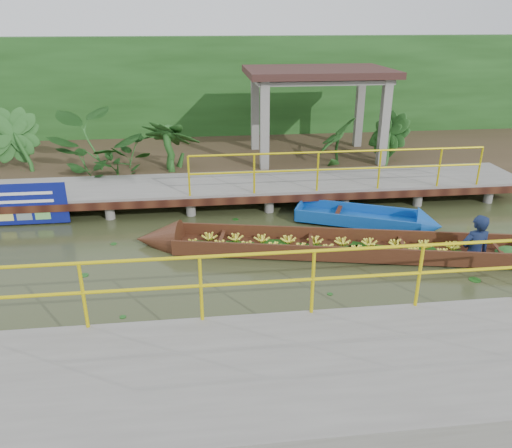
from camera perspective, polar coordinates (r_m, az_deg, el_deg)
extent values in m
plane|color=#2F371B|center=(10.34, -1.88, -4.23)|extent=(80.00, 80.00, 0.00)
cube|color=#362B1B|center=(17.29, -4.10, 7.73)|extent=(30.00, 8.00, 0.45)
cube|color=slate|center=(13.38, -3.24, 4.47)|extent=(16.00, 2.00, 0.15)
cube|color=black|center=(12.46, -2.92, 2.69)|extent=(16.00, 0.12, 0.18)
cylinder|color=#D6BF0B|center=(12.64, 9.62, 8.16)|extent=(7.50, 0.05, 0.05)
cylinder|color=#D6BF0B|center=(12.76, 9.49, 6.21)|extent=(7.50, 0.05, 0.05)
cylinder|color=#D6BF0B|center=(12.77, 9.47, 5.99)|extent=(0.05, 0.05, 1.00)
cylinder|color=slate|center=(15.15, -26.74, 3.09)|extent=(0.24, 0.24, 0.55)
cylinder|color=slate|center=(13.11, -20.69, 1.28)|extent=(0.24, 0.24, 0.55)
cylinder|color=slate|center=(14.57, -19.35, 3.57)|extent=(0.24, 0.24, 0.55)
cylinder|color=slate|center=(12.76, -11.97, 1.73)|extent=(0.24, 0.24, 0.55)
cylinder|color=slate|center=(14.26, -11.49, 4.02)|extent=(0.24, 0.24, 0.55)
cylinder|color=slate|center=(12.72, -2.97, 2.15)|extent=(0.24, 0.24, 0.55)
cylinder|color=slate|center=(14.23, -3.43, 4.40)|extent=(0.24, 0.24, 0.55)
cylinder|color=slate|center=(12.99, 5.87, 2.51)|extent=(0.24, 0.24, 0.55)
cylinder|color=slate|center=(14.47, 4.53, 4.69)|extent=(0.24, 0.24, 0.55)
cylinder|color=slate|center=(13.56, 14.16, 2.79)|extent=(0.24, 0.24, 0.55)
cylinder|color=slate|center=(14.98, 12.08, 4.88)|extent=(0.24, 0.24, 0.55)
cylinder|color=slate|center=(14.38, 21.65, 2.99)|extent=(0.24, 0.24, 0.55)
cylinder|color=slate|center=(15.73, 19.03, 4.98)|extent=(0.24, 0.24, 0.55)
cylinder|color=slate|center=(12.72, -2.97, 2.15)|extent=(0.24, 0.24, 0.55)
cube|color=slate|center=(6.87, 10.11, -17.40)|extent=(18.00, 2.40, 0.70)
cylinder|color=#D6BF0B|center=(7.07, 8.27, -2.99)|extent=(10.00, 0.05, 0.05)
cylinder|color=#D6BF0B|center=(7.27, 8.07, -6.18)|extent=(10.00, 0.05, 0.05)
cylinder|color=#D6BF0B|center=(7.30, 8.05, -6.53)|extent=(0.05, 0.05, 1.00)
cube|color=slate|center=(14.75, 0.99, 10.65)|extent=(0.25, 0.25, 2.80)
cube|color=slate|center=(15.64, 14.41, 10.65)|extent=(0.25, 0.25, 2.80)
cube|color=slate|center=(17.08, -0.12, 12.33)|extent=(0.25, 0.25, 2.80)
cube|color=slate|center=(17.86, 11.71, 12.33)|extent=(0.25, 0.25, 2.80)
cube|color=slate|center=(16.03, 7.07, 16.18)|extent=(4.00, 2.60, 0.12)
cube|color=#371F1B|center=(16.01, 7.10, 16.89)|extent=(4.40, 3.00, 0.20)
cube|color=#194014|center=(19.39, -4.65, 14.71)|extent=(30.00, 0.80, 4.00)
cube|color=#391B0F|center=(10.84, 11.38, -3.02)|extent=(7.78, 2.56, 0.06)
cube|color=#391B0F|center=(11.23, 11.20, -1.33)|extent=(7.59, 1.67, 0.33)
cube|color=#391B0F|center=(10.35, 11.68, -3.51)|extent=(7.59, 1.67, 0.33)
cone|color=#391B0F|center=(11.16, -11.15, -1.79)|extent=(1.14, 1.11, 0.93)
ellipsoid|color=#194014|center=(11.58, 26.85, -2.92)|extent=(0.62, 0.53, 0.25)
imported|color=#0F1938|center=(11.04, 24.32, 0.93)|extent=(0.66, 0.44, 1.76)
cube|color=#0D4299|center=(12.36, 11.54, 0.45)|extent=(3.02, 1.97, 0.10)
cube|color=#0D4299|center=(12.72, 11.80, 1.65)|extent=(2.69, 1.23, 0.29)
cube|color=#0D4299|center=(11.91, 11.35, 0.21)|extent=(2.69, 1.23, 0.29)
cube|color=#0D4299|center=(12.51, 4.96, 1.69)|extent=(0.41, 0.82, 0.29)
cone|color=#0D4299|center=(12.33, 19.18, -0.16)|extent=(0.86, 0.98, 0.81)
cube|color=black|center=(12.35, 9.36, 1.37)|extent=(0.44, 0.84, 0.05)
imported|color=#194014|center=(15.78, -26.28, 7.86)|extent=(1.30, 1.30, 1.62)
imported|color=#194014|center=(15.14, -17.26, 8.64)|extent=(1.30, 1.30, 1.62)
imported|color=#194014|center=(14.91, -9.60, 9.13)|extent=(1.30, 1.30, 1.62)
imported|color=#194014|center=(15.48, 9.46, 9.65)|extent=(1.30, 1.30, 1.62)
imported|color=#194014|center=(15.96, 14.72, 9.61)|extent=(1.30, 1.30, 1.62)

